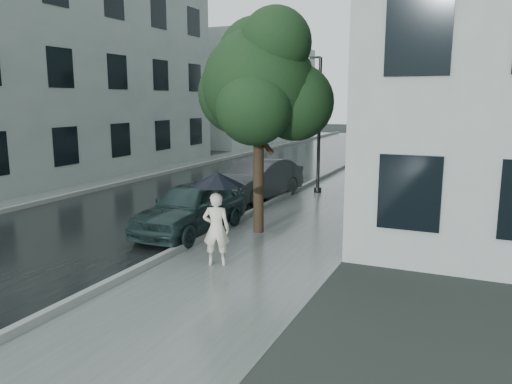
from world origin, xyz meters
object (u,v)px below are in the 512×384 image
at_px(lamp_post, 315,115).
at_px(car_far, 257,179).
at_px(pedestrian, 216,229).
at_px(car_near, 191,207).
at_px(street_tree, 260,83).

distance_m(lamp_post, car_far, 3.26).
bearing_deg(pedestrian, car_near, -67.15).
relative_size(street_tree, lamp_post, 1.12).
bearing_deg(pedestrian, lamp_post, -104.91).
distance_m(pedestrian, lamp_post, 9.01).
xyz_separation_m(street_tree, car_far, (-1.78, 3.91, -3.12)).
bearing_deg(street_tree, lamp_post, 93.54).
bearing_deg(lamp_post, street_tree, -89.72).
distance_m(street_tree, car_far, 5.31).
relative_size(pedestrian, lamp_post, 0.31).
bearing_deg(car_near, street_tree, 28.31).
height_order(street_tree, lamp_post, street_tree).
bearing_deg(street_tree, car_far, 114.50).
height_order(street_tree, car_near, street_tree).
bearing_deg(car_near, car_far, 94.17).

